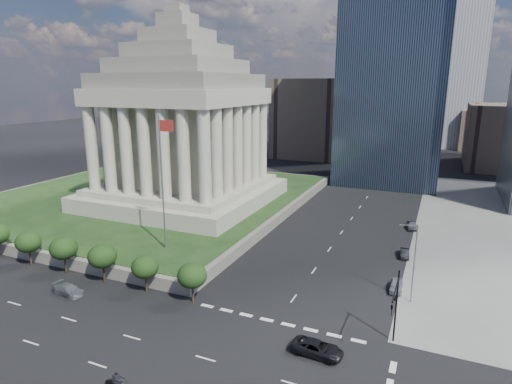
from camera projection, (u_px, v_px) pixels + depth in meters
The scene contains 17 objects.
ground at pixel (382, 176), 124.65m from camera, with size 500.00×500.00×0.00m, color black.
plaza_terrace at pixel (149, 198), 97.56m from camera, with size 66.00×70.00×1.80m, color #5F5D51.
plaza_lawn at pixel (149, 194), 97.33m from camera, with size 64.00×68.00×0.10m, color #1C3314.
war_memorial at pixel (181, 108), 86.49m from camera, with size 34.00×34.00×39.00m, color #AFAA93, non-canonical shape.
flagpole at pixel (163, 176), 62.46m from camera, with size 2.52×0.24×20.00m.
tree_row at pixel (46, 250), 61.38m from camera, with size 53.00×4.00×6.00m, color black, non-canonical shape.
midrise_glass at pixel (396, 69), 112.09m from camera, with size 26.00×26.00×60.00m, color black.
building_filler_ne at pixel (501, 136), 136.38m from camera, with size 20.00×30.00×20.00m, color brown.
building_filler_nw at pixel (313, 118), 159.55m from camera, with size 24.00×30.00×28.00m, color brown.
traffic_signal_ne at pixel (395, 303), 41.87m from camera, with size 0.30×5.74×8.00m.
street_lamp_north at pixel (413, 259), 51.48m from camera, with size 2.13×0.22×10.00m.
pickup_truck at pixel (317, 348), 42.28m from camera, with size 5.16×2.38×1.43m, color black.
suv_grey at pixel (68, 290), 54.50m from camera, with size 4.59×1.87×1.33m, color slate.
parked_sedan_near at pixel (396, 285), 55.60m from camera, with size 3.96×1.59×1.35m, color #95999D.
parked_sedan_mid at pixel (405, 253), 66.35m from camera, with size 3.69×1.29×1.22m, color black.
parked_sedan_far at pixel (412, 225), 79.29m from camera, with size 4.33×1.74×1.47m, color #56585E.
motorcycle_trail at pixel (116, 381), 37.19m from camera, with size 2.65×0.72×1.98m, color black, non-canonical shape.
Camera 1 is at (15.23, -26.51, 26.09)m, focal length 30.00 mm.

